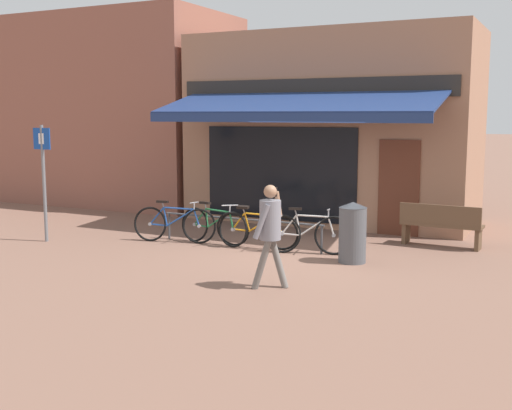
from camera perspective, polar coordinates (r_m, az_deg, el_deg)
name	(u,v)px	position (r m, az deg, el deg)	size (l,w,h in m)	color
ground_plane	(290,251)	(12.59, 3.06, -4.07)	(160.00, 160.00, 0.00)	brown
shop_front	(332,128)	(16.25, 6.78, 6.83)	(6.96, 4.85, 4.61)	#9E7056
neighbour_building	(112,111)	(20.36, -12.67, 8.17)	(7.30, 4.00, 5.50)	#8E5647
bike_rack_rail	(241,223)	(12.95, -1.36, -1.58)	(3.58, 0.04, 0.57)	#47494F
bicycle_blue	(174,224)	(13.43, -7.28, -1.66)	(1.79, 0.65, 0.88)	black
bicycle_green	(213,226)	(13.16, -3.81, -1.84)	(1.73, 0.52, 0.87)	black
bicycle_orange	(256,229)	(12.70, 0.03, -2.19)	(1.77, 0.52, 0.88)	black
bicycle_silver	(307,233)	(12.28, 4.60, -2.52)	(1.70, 0.71, 0.90)	black
pedestrian_adult	(270,225)	(9.71, 1.27, -1.78)	(0.52, 0.60, 1.61)	slate
litter_bin	(353,232)	(11.62, 8.58, -2.41)	(0.50, 0.50, 1.10)	#515459
parking_sign	(43,171)	(13.98, -18.37, 2.91)	(0.44, 0.07, 2.43)	slate
park_bench	(441,224)	(13.34, 16.11, -1.66)	(1.62, 0.53, 0.87)	brown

